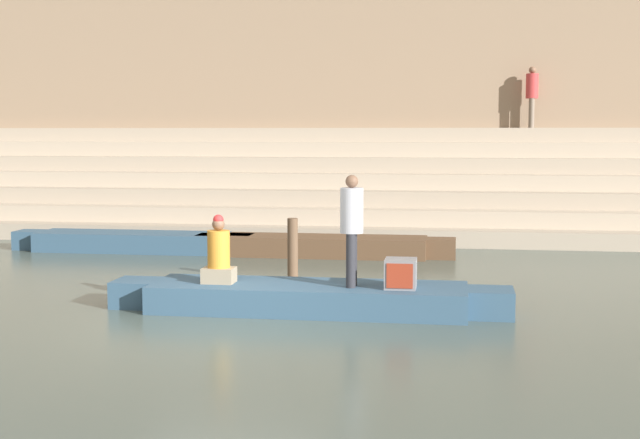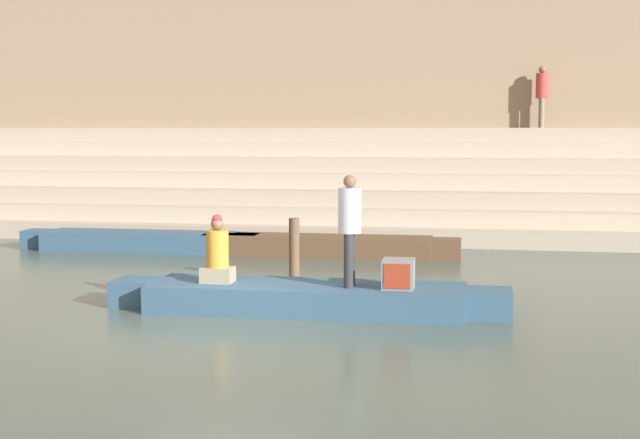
# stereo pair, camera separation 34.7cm
# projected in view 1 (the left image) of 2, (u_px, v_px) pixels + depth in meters

# --- Properties ---
(ground_plane) EXTENTS (120.00, 120.00, 0.00)m
(ground_plane) POSITION_uv_depth(u_px,v_px,m) (228.00, 329.00, 12.69)
(ground_plane) COLOR #47544C
(ghat_steps) EXTENTS (36.00, 5.17, 2.91)m
(ghat_steps) POSITION_uv_depth(u_px,v_px,m) (342.00, 194.00, 25.07)
(ghat_steps) COLOR tan
(ghat_steps) RESTS_ON ground
(back_wall) EXTENTS (34.20, 1.28, 7.52)m
(back_wall) POSITION_uv_depth(u_px,v_px,m) (352.00, 101.00, 27.21)
(back_wall) COLOR #937A60
(back_wall) RESTS_ON ground
(rowboat_main) EXTENTS (6.30, 1.51, 0.43)m
(rowboat_main) POSITION_uv_depth(u_px,v_px,m) (308.00, 297.00, 13.92)
(rowboat_main) COLOR #33516B
(rowboat_main) RESTS_ON ground
(person_standing) EXTENTS (0.35, 0.35, 1.72)m
(person_standing) POSITION_uv_depth(u_px,v_px,m) (352.00, 223.00, 13.60)
(person_standing) COLOR #28282D
(person_standing) RESTS_ON rowboat_main
(person_rowing) EXTENTS (0.50, 0.39, 1.08)m
(person_rowing) POSITION_uv_depth(u_px,v_px,m) (219.00, 256.00, 14.00)
(person_rowing) COLOR gray
(person_rowing) RESTS_ON rowboat_main
(tv_set) EXTENTS (0.47, 0.49, 0.45)m
(tv_set) POSITION_uv_depth(u_px,v_px,m) (401.00, 274.00, 13.52)
(tv_set) COLOR slate
(tv_set) RESTS_ON rowboat_main
(moored_boat_shore) EXTENTS (5.76, 1.19, 0.44)m
(moored_boat_shore) POSITION_uv_depth(u_px,v_px,m) (132.00, 241.00, 20.94)
(moored_boat_shore) COLOR #33516B
(moored_boat_shore) RESTS_ON ground
(moored_boat_distant) EXTENTS (5.90, 1.19, 0.44)m
(moored_boat_distant) POSITION_uv_depth(u_px,v_px,m) (324.00, 245.00, 20.14)
(moored_boat_distant) COLOR brown
(moored_boat_distant) RESTS_ON ground
(mooring_post) EXTENTS (0.19, 0.19, 1.23)m
(mooring_post) POSITION_uv_depth(u_px,v_px,m) (293.00, 252.00, 16.23)
(mooring_post) COLOR brown
(mooring_post) RESTS_ON ground
(person_on_steps) EXTENTS (0.35, 0.35, 1.74)m
(person_on_steps) POSITION_uv_depth(u_px,v_px,m) (532.00, 93.00, 25.44)
(person_on_steps) COLOR #756656
(person_on_steps) RESTS_ON ghat_steps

